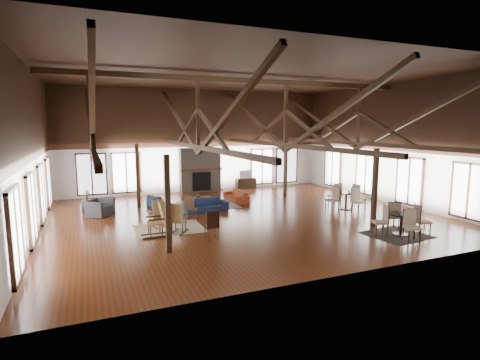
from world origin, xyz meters
name	(u,v)px	position (x,y,z in m)	size (l,w,h in m)	color
floor	(244,216)	(0.00, 0.00, 0.00)	(16.00, 16.00, 0.00)	#592712
ceiling	(244,74)	(0.00, 0.00, 6.00)	(16.00, 14.00, 0.02)	black
wall_back	(198,141)	(0.00, 7.00, 3.00)	(16.00, 0.02, 6.00)	silver
wall_front	(351,162)	(0.00, -7.00, 3.00)	(16.00, 0.02, 6.00)	silver
wall_left	(30,152)	(-8.00, 0.00, 3.00)	(0.02, 14.00, 6.00)	silver
wall_right	(389,144)	(8.00, 0.00, 3.00)	(0.02, 14.00, 6.00)	silver
roof_truss	(244,123)	(0.00, 0.00, 4.03)	(15.60, 14.07, 3.14)	#321C0D
post_grid	(244,181)	(0.00, 0.00, 1.52)	(8.16, 7.16, 3.05)	#321C0D
fireplace	(200,170)	(0.00, 6.67, 1.29)	(2.50, 0.69, 2.60)	#665A4E
ceiling_fan	(265,130)	(0.50, -1.00, 3.73)	(1.60, 1.60, 0.75)	black
sofa_navy_front	(206,205)	(-1.26, 1.51, 0.29)	(1.99, 0.78, 0.58)	#172141
sofa_navy_left	(159,202)	(-3.13, 3.02, 0.27)	(0.73, 1.87, 0.55)	#16213F
sofa_orange	(236,196)	(0.90, 3.16, 0.28)	(0.74, 1.89, 0.55)	brown
coffee_table	(200,198)	(-1.13, 2.83, 0.36)	(1.09, 0.56, 0.41)	#5C2F1B
vase	(198,195)	(-1.24, 2.84, 0.52)	(0.20, 0.20, 0.21)	#B2B2B2
armchair	(99,208)	(-5.83, 2.47, 0.35)	(1.08, 0.95, 0.70)	#2A2A2C
side_table_lamp	(87,203)	(-6.30, 3.29, 0.42)	(0.44, 0.44, 1.11)	black
rocking_chair_a	(158,214)	(-3.78, -0.34, 0.51)	(0.65, 0.93, 1.08)	olive
rocking_chair_b	(178,220)	(-3.26, -1.52, 0.51)	(0.84, 0.95, 1.09)	olive
rocking_chair_c	(158,220)	(-3.97, -1.58, 0.57)	(0.95, 0.54, 1.22)	olive
side_chair_a	(191,206)	(-2.34, 0.09, 0.60)	(0.62, 0.62, 1.04)	black
side_chair_b	(212,223)	(-2.36, -2.81, 0.61)	(0.46, 0.46, 1.05)	black
cafe_table_near	(401,220)	(4.12, -4.78, 0.54)	(2.10, 2.10, 1.08)	black
cafe_table_far	(346,197)	(4.97, -0.61, 0.56)	(2.17, 2.17, 1.13)	black
cup_near	(401,212)	(4.07, -4.78, 0.83)	(0.14, 0.14, 0.11)	#B2B2B2
cup_far	(349,191)	(5.06, -0.70, 0.86)	(0.11, 0.11, 0.09)	#B2B2B2
tv_console	(246,183)	(3.00, 6.75, 0.31)	(1.25, 0.47, 0.63)	black
television	(245,174)	(2.96, 6.75, 0.88)	(0.88, 0.12, 0.51)	#B2B2B2
rug_tan	(169,228)	(-3.44, -0.78, 0.01)	(2.56, 2.01, 0.01)	#CAB08C
rug_navy	(204,206)	(-1.01, 2.66, 0.01)	(3.19, 2.39, 0.01)	#171740
rug_dark	(397,235)	(3.98, -4.74, 0.01)	(2.01, 1.83, 0.01)	black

